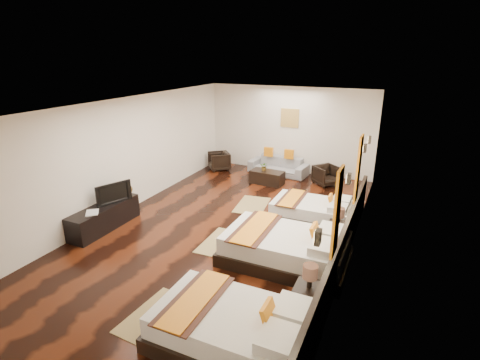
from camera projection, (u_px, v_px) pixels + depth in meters
The scene contains 30 objects.
floor at pixel (225, 229), 8.33m from camera, with size 5.50×9.50×0.01m, color black.
ceiling at pixel (223, 105), 7.41m from camera, with size 5.50×9.50×0.01m, color white.
back_wall at pixel (289, 130), 11.95m from camera, with size 5.50×0.01×2.80m, color silver.
left_wall at pixel (124, 156), 8.94m from camera, with size 0.01×9.50×2.80m, color silver.
right_wall at pixel (356, 189), 6.79m from camera, with size 0.01×9.50×2.80m, color silver.
headboard_panel at pixel (341, 254), 6.44m from camera, with size 0.08×6.60×0.90m, color black.
bed_near at pixel (234, 328), 4.93m from camera, with size 2.18×1.37×0.83m.
bed_mid at pixel (287, 248), 6.91m from camera, with size 2.35×1.47×0.90m.
bed_far at pixel (312, 211), 8.69m from camera, with size 1.88×1.18×0.72m.
nightstand_a at pixel (308, 297), 5.54m from camera, with size 0.43×0.43×0.85m.
nightstand_b at pixel (338, 231), 7.63m from camera, with size 0.40×0.40×0.79m.
jute_mat_near at pixel (157, 316), 5.57m from camera, with size 0.75×1.20×0.01m, color #98804D.
jute_mat_mid at pixel (222, 242), 7.72m from camera, with size 0.75×1.20×0.01m, color #98804D.
jute_mat_far at pixel (252, 205), 9.62m from camera, with size 0.75×1.20×0.01m, color #98804D.
tv_console at pixel (105, 217), 8.28m from camera, with size 0.50×1.80×0.55m, color black.
tv at pixel (112, 192), 8.33m from camera, with size 0.83×0.11×0.48m, color black.
book at pixel (86, 214), 7.76m from camera, with size 0.26×0.34×0.03m, color black.
figurine at pixel (126, 188), 8.79m from camera, with size 0.32×0.32×0.34m, color brown.
sofa at pixel (278, 166), 12.03m from camera, with size 1.92×0.75×0.56m, color gray.
armchair_left at pixel (219, 161), 12.44m from camera, with size 0.65×0.67×0.61m, color black.
armchair_right at pixel (326, 175), 11.02m from camera, with size 0.64×0.65×0.60m, color black.
coffee_table at pixel (267, 177), 11.15m from camera, with size 1.00×0.50×0.40m, color black.
table_plant at pixel (264, 166), 11.08m from camera, with size 0.24×0.21×0.27m, color #29571D.
orange_panel_a at pixel (337, 213), 5.07m from camera, with size 0.04×0.40×1.30m, color #D86014.
orange_panel_b at pixel (358, 169), 6.96m from camera, with size 0.04×0.40×1.30m, color #D86014.
sconce_near at pixel (318, 237), 4.09m from camera, with size 0.07×0.12×0.18m.
sconce_mid at pixel (349, 179), 5.98m from camera, with size 0.07×0.12×0.18m.
sconce_far at pixel (365, 148), 7.87m from camera, with size 0.07×0.12×0.18m.
sconce_lounge at pixel (369, 140), 8.64m from camera, with size 0.07×0.12×0.18m.
gold_artwork at pixel (290, 118), 11.80m from camera, with size 0.60×0.04×0.60m, color #AD873F.
Camera 1 is at (3.42, -6.68, 3.80)m, focal length 27.35 mm.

